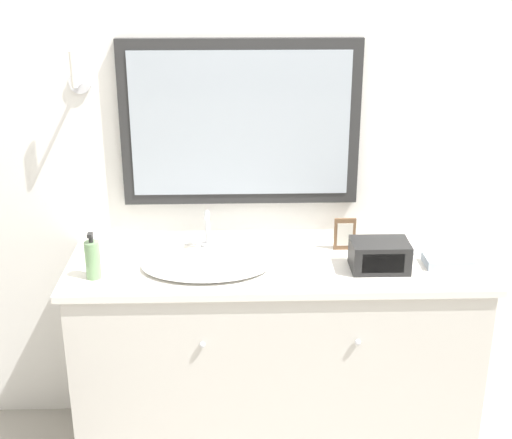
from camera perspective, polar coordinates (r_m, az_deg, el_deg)
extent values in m
cube|color=white|center=(3.08, 1.46, 5.35)|extent=(8.00, 0.06, 2.55)
cube|color=#282828|center=(2.99, -1.26, 7.69)|extent=(1.00, 0.04, 0.70)
cube|color=#9EA8B2|center=(2.97, -1.26, 7.60)|extent=(0.91, 0.01, 0.61)
cylinder|color=silver|center=(3.03, -13.91, 10.58)|extent=(0.09, 0.01, 0.09)
cylinder|color=silver|center=(2.98, -14.10, 10.40)|extent=(0.02, 0.10, 0.02)
cylinder|color=white|center=(2.92, -14.42, 11.56)|extent=(0.02, 0.02, 0.14)
cube|color=beige|center=(3.16, 1.60, -11.15)|extent=(1.68, 0.50, 0.85)
cube|color=silver|center=(2.94, 1.69, -3.88)|extent=(1.73, 0.53, 0.03)
sphere|color=silver|center=(2.81, -4.31, -9.96)|extent=(0.02, 0.02, 0.02)
sphere|color=silver|center=(2.84, 8.14, -9.70)|extent=(0.02, 0.02, 0.02)
ellipsoid|color=white|center=(2.90, -3.98, -3.59)|extent=(0.53, 0.34, 0.03)
cylinder|color=silver|center=(3.08, -3.86, -2.14)|extent=(0.06, 0.06, 0.03)
cylinder|color=silver|center=(3.05, -3.90, -0.66)|extent=(0.02, 0.02, 0.14)
cylinder|color=silver|center=(2.99, -3.96, 0.36)|extent=(0.02, 0.07, 0.02)
cylinder|color=white|center=(3.08, -5.26, -1.90)|extent=(0.06, 0.02, 0.02)
cylinder|color=white|center=(3.07, -2.47, -1.87)|extent=(0.05, 0.02, 0.02)
cylinder|color=#709966|center=(2.87, -12.92, -3.18)|extent=(0.06, 0.06, 0.15)
cylinder|color=black|center=(2.83, -13.08, -1.45)|extent=(0.02, 0.02, 0.04)
cube|color=black|center=(2.81, -13.15, -1.22)|extent=(0.02, 0.03, 0.01)
cube|color=black|center=(2.92, 9.86, -2.85)|extent=(0.23, 0.16, 0.12)
cube|color=black|center=(2.85, 10.14, -3.46)|extent=(0.17, 0.01, 0.08)
cube|color=brown|center=(3.07, 7.11, -1.16)|extent=(0.09, 0.01, 0.14)
cube|color=beige|center=(3.07, 7.13, -1.21)|extent=(0.07, 0.00, 0.10)
cube|color=#A8B7C6|center=(3.03, 15.08, -3.21)|extent=(0.19, 0.12, 0.04)
cube|color=silver|center=(3.12, 11.99, -2.42)|extent=(0.14, 0.09, 0.01)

